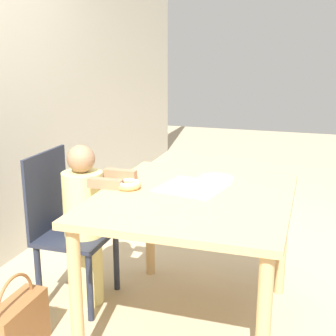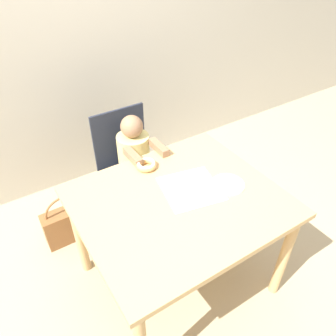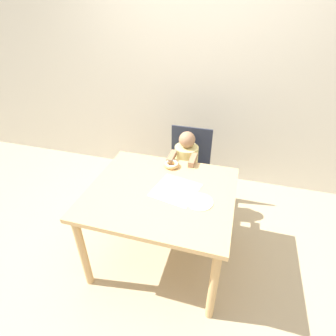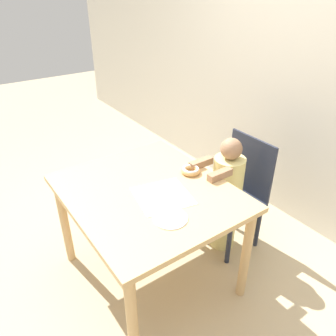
{
  "view_description": "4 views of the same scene",
  "coord_description": "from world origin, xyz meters",
  "px_view_note": "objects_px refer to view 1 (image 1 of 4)",
  "views": [
    {
      "loc": [
        -2.16,
        -0.55,
        1.47
      ],
      "look_at": [
        0.02,
        0.14,
        0.86
      ],
      "focal_mm": 50.0,
      "sensor_mm": 36.0,
      "label": 1
    },
    {
      "loc": [
        -0.76,
        -1.07,
        1.99
      ],
      "look_at": [
        0.02,
        0.14,
        0.86
      ],
      "focal_mm": 35.0,
      "sensor_mm": 36.0,
      "label": 2
    },
    {
      "loc": [
        0.49,
        -1.49,
        1.97
      ],
      "look_at": [
        0.02,
        0.14,
        0.86
      ],
      "focal_mm": 28.0,
      "sensor_mm": 36.0,
      "label": 3
    },
    {
      "loc": [
        1.45,
        -0.87,
        1.88
      ],
      "look_at": [
        0.02,
        0.14,
        0.86
      ],
      "focal_mm": 35.0,
      "sensor_mm": 36.0,
      "label": 4
    }
  ],
  "objects_px": {
    "child_figure": "(85,226)",
    "donut": "(129,184)",
    "chair": "(67,227)",
    "handbag": "(18,326)"
  },
  "relations": [
    {
      "from": "child_figure",
      "to": "donut",
      "type": "xyz_separation_m",
      "value": [
        -0.06,
        -0.3,
        0.29
      ]
    },
    {
      "from": "chair",
      "to": "handbag",
      "type": "height_order",
      "value": "chair"
    },
    {
      "from": "donut",
      "to": "child_figure",
      "type": "bearing_deg",
      "value": 77.77
    },
    {
      "from": "child_figure",
      "to": "donut",
      "type": "distance_m",
      "value": 0.42
    },
    {
      "from": "chair",
      "to": "donut",
      "type": "bearing_deg",
      "value": -98.82
    },
    {
      "from": "donut",
      "to": "handbag",
      "type": "distance_m",
      "value": 0.87
    },
    {
      "from": "donut",
      "to": "chair",
      "type": "bearing_deg",
      "value": 81.18
    },
    {
      "from": "child_figure",
      "to": "handbag",
      "type": "distance_m",
      "value": 0.64
    },
    {
      "from": "chair",
      "to": "donut",
      "type": "xyz_separation_m",
      "value": [
        -0.06,
        -0.42,
        0.31
      ]
    },
    {
      "from": "chair",
      "to": "child_figure",
      "type": "xyz_separation_m",
      "value": [
        0.0,
        -0.12,
        0.02
      ]
    }
  ]
}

